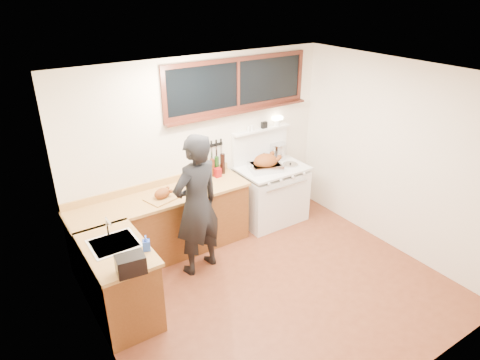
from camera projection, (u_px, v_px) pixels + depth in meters
ground_plane at (275, 290)px, 5.30m from camera, size 4.00×3.50×0.02m
room_shell at (280, 167)px, 4.59m from camera, size 4.10×3.60×2.65m
counter_back at (163, 225)px, 5.79m from camera, size 2.44×0.64×1.00m
counter_left at (120, 282)px, 4.72m from camera, size 0.64×1.09×0.90m
sink_unit at (115, 248)px, 4.62m from camera, size 0.50×0.45×0.37m
vintage_stove at (271, 192)px, 6.66m from camera, size 1.02×0.74×1.57m
back_window at (238, 90)px, 6.01m from camera, size 2.32×0.13×0.77m
left_doorway at (125, 309)px, 3.42m from camera, size 0.02×1.04×2.17m
knife_strip at (209, 147)px, 6.09m from camera, size 0.46×0.03×0.28m
man at (197, 206)px, 5.30m from camera, size 0.76×0.58×1.87m
soap_bottle at (146, 243)px, 4.46m from camera, size 0.10×0.10×0.17m
toaster at (131, 264)px, 4.11m from camera, size 0.30×0.22×0.19m
cutting_board at (163, 195)px, 5.53m from camera, size 0.48×0.41×0.14m
roast_turkey at (266, 164)px, 6.33m from camera, size 0.54×0.46×0.26m
stockpot at (278, 151)px, 6.73m from camera, size 0.34×0.34×0.25m
saucepan at (266, 159)px, 6.58m from camera, size 0.22×0.31×0.13m
pot_lid at (290, 165)px, 6.53m from camera, size 0.26×0.26×0.04m
coffee_tin at (218, 173)px, 6.12m from camera, size 0.10×0.08×0.14m
pitcher at (192, 175)px, 6.02m from camera, size 0.09×0.09×0.16m
bottle_cluster at (212, 168)px, 6.13m from camera, size 0.51×0.07×0.30m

